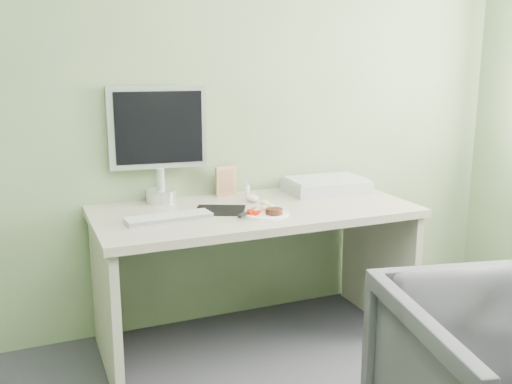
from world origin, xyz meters
name	(u,v)px	position (x,y,z in m)	size (l,w,h in m)	color
wall_back	(228,81)	(0.00, 2.00, 1.35)	(3.50, 3.50, 0.00)	gray
desk	(255,242)	(0.00, 1.62, 0.55)	(1.60, 0.75, 0.73)	beige
plate	(266,214)	(-0.01, 1.47, 0.74)	(0.22, 0.22, 0.01)	white
steak	(274,211)	(0.02, 1.43, 0.75)	(0.08, 0.08, 0.03)	black
potato_pile	(265,205)	(0.01, 1.52, 0.77)	(0.09, 0.06, 0.05)	tan
carrot_heap	(254,211)	(-0.07, 1.46, 0.76)	(0.05, 0.04, 0.03)	#FF2505
steak_knife	(245,213)	(-0.12, 1.46, 0.75)	(0.15, 0.16, 0.01)	silver
mousepad	(220,210)	(-0.18, 1.64, 0.73)	(0.24, 0.21, 0.00)	black
keyboard	(169,217)	(-0.46, 1.56, 0.75)	(0.40, 0.12, 0.02)	white
computer_mouse	(252,198)	(0.04, 1.76, 0.75)	(0.06, 0.10, 0.04)	white
photo_frame	(226,181)	(-0.04, 1.94, 0.81)	(0.13, 0.02, 0.16)	brown
eyedrop_bottle	(247,190)	(0.06, 1.87, 0.76)	(0.03, 0.03, 0.08)	white
scanner	(326,186)	(0.51, 1.80, 0.76)	(0.44, 0.29, 0.07)	#A9AAB0
monitor	(158,137)	(-0.41, 1.94, 1.07)	(0.50, 0.16, 0.60)	silver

